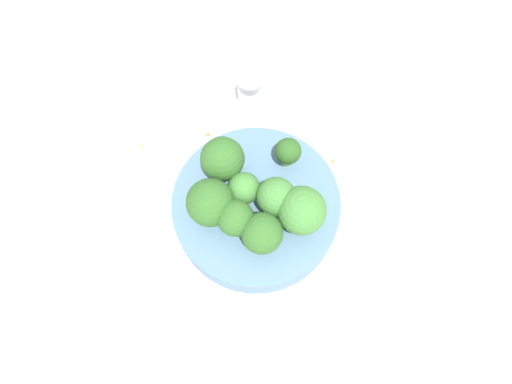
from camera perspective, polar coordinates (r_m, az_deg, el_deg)
ground_plane at (r=0.64m, az=0.00°, el=-2.54°), size 3.00×3.00×0.00m
bowl at (r=0.62m, az=0.00°, el=-1.88°), size 0.20×0.20×0.04m
broccoli_floret_0 at (r=0.56m, az=2.31°, el=-0.60°), size 0.05×0.05×0.06m
broccoli_floret_1 at (r=0.55m, az=-2.35°, el=-3.07°), size 0.04×0.04×0.06m
broccoli_floret_2 at (r=0.58m, az=-3.86°, el=3.76°), size 0.05×0.05×0.06m
broccoli_floret_3 at (r=0.56m, az=-5.23°, el=-1.23°), size 0.06×0.06×0.06m
broccoli_floret_4 at (r=0.55m, az=0.99°, el=-4.71°), size 0.05×0.05×0.06m
broccoli_floret_5 at (r=0.59m, az=3.67°, el=4.59°), size 0.03×0.03×0.05m
broccoli_floret_6 at (r=0.57m, az=-1.38°, el=0.40°), size 0.04×0.04×0.05m
broccoli_floret_7 at (r=0.56m, az=5.24°, el=-2.13°), size 0.06×0.06×0.07m
pepper_shaker at (r=0.68m, az=-0.70°, el=11.41°), size 0.03×0.03×0.06m
almond_crumb_0 at (r=0.68m, az=-5.52°, el=6.66°), size 0.01×0.01×0.01m
almond_crumb_1 at (r=0.69m, az=-13.05°, el=5.14°), size 0.01×0.01×0.01m
almond_crumb_2 at (r=0.68m, az=-3.34°, el=6.05°), size 0.01×0.01×0.01m
almond_crumb_3 at (r=0.67m, az=8.81°, el=3.54°), size 0.01×0.01×0.01m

